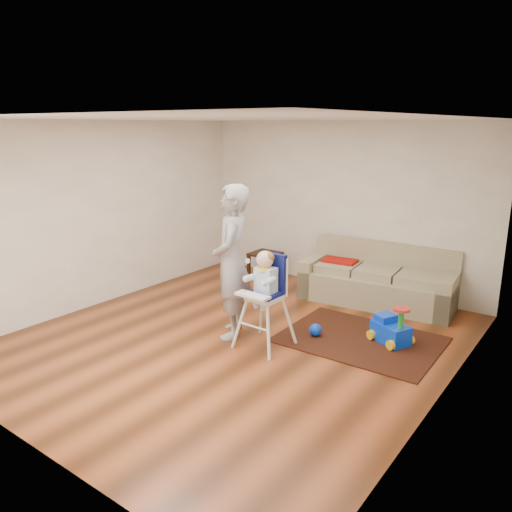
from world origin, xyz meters
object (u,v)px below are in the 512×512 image
Objects in this scene: side_table at (265,266)px; adult at (232,262)px; sofa at (378,275)px; ride_on_toy at (391,323)px; high_chair at (265,301)px; toy_ball at (315,330)px.

adult is (1.06, -2.23, 0.74)m from side_table.
ride_on_toy is at bearing -66.11° from sofa.
adult reaches higher than ride_on_toy.
adult reaches higher than sofa.
sofa is at bearing 144.68° from ride_on_toy.
side_table is 0.39× the size of high_chair.
sofa is at bearing 0.10° from side_table.
side_table is 0.24× the size of adult.
high_chair is at bearing -107.92° from sofa.
high_chair reaches higher than ride_on_toy.
sofa is at bearing 86.19° from toy_ball.
toy_ball is (1.96, -1.66, -0.14)m from side_table.
ride_on_toy is (2.81, -1.28, 0.03)m from side_table.
ride_on_toy is 0.94m from toy_ball.
adult is at bearing -147.83° from toy_ball.
ride_on_toy is at bearing 24.72° from toy_ball.
adult is at bearing -64.61° from side_table.
sofa is 1.48m from ride_on_toy.
adult is (-0.90, -0.57, 0.88)m from toy_ball.
adult is at bearing 178.08° from high_chair.
ride_on_toy is (0.73, -1.28, -0.17)m from sofa.
high_chair is at bearing 54.58° from adult.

